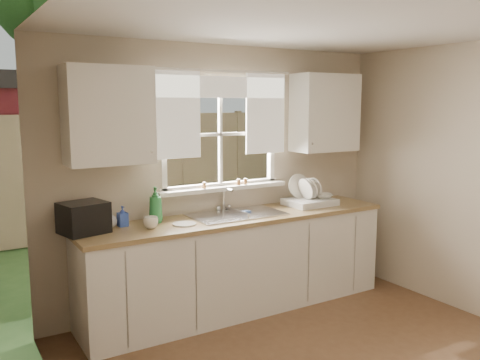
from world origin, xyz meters
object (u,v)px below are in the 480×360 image
soap_bottle_a (156,205)px  dish_rack (309,199)px  cup (151,223)px  black_appliance (84,218)px

soap_bottle_a → dish_rack: bearing=7.1°
soap_bottle_a → cup: bearing=-113.8°
cup → black_appliance: size_ratio=0.37×
cup → black_appliance: bearing=141.3°
dish_rack → black_appliance: (-2.28, 0.05, 0.06)m
cup → dish_rack: bearing=-21.0°
dish_rack → soap_bottle_a: soap_bottle_a is taller
dish_rack → soap_bottle_a: 1.66m
dish_rack → soap_bottle_a: bearing=177.1°
dish_rack → cup: bearing=-177.2°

